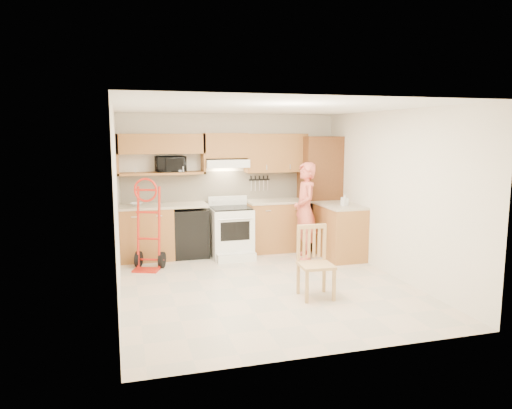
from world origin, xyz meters
name	(u,v)px	position (x,y,z in m)	size (l,w,h in m)	color
floor	(266,286)	(0.00, 0.00, -0.01)	(4.00, 4.50, 0.02)	#C0B6A3
ceiling	(266,107)	(0.00, 0.00, 2.51)	(4.00, 4.50, 0.02)	white
wall_back	(230,183)	(0.00, 2.26, 1.25)	(4.00, 0.02, 2.50)	white
wall_front	(336,230)	(0.00, -2.26, 1.25)	(4.00, 0.02, 2.50)	white
wall_left	(116,205)	(-2.01, 0.00, 1.25)	(0.02, 4.50, 2.50)	white
wall_right	(393,194)	(2.01, 0.00, 1.25)	(0.02, 4.50, 2.50)	white
backsplash	(230,186)	(0.00, 2.23, 1.20)	(3.92, 0.03, 0.55)	beige
lower_cab_left	(146,233)	(-1.55, 1.95, 0.45)	(0.90, 0.60, 0.90)	olive
dishwasher	(190,232)	(-0.80, 1.95, 0.42)	(0.60, 0.60, 0.85)	black
lower_cab_right	(278,226)	(0.83, 1.95, 0.45)	(1.14, 0.60, 0.90)	olive
countertop_left	(163,206)	(-1.25, 1.95, 0.92)	(1.50, 0.63, 0.04)	#BBAB95
countertop_right	(278,201)	(0.83, 1.95, 0.92)	(1.14, 0.63, 0.04)	#BBAB95
cab_return_right	(339,232)	(1.70, 1.15, 0.45)	(0.60, 1.00, 0.90)	olive
countertop_return	(340,205)	(1.70, 1.15, 0.92)	(0.63, 1.00, 0.04)	#BBAB95
pantry_tall	(319,193)	(1.65, 1.95, 1.05)	(0.70, 0.60, 2.10)	brown
upper_cab_left	(161,144)	(-1.25, 2.08, 1.98)	(1.50, 0.33, 0.34)	olive
upper_shelf_mw	(162,173)	(-1.25, 2.08, 1.47)	(1.50, 0.33, 0.04)	olive
upper_cab_center	(225,146)	(-0.12, 2.08, 1.94)	(0.76, 0.33, 0.44)	olive
upper_cab_right	(276,153)	(0.83, 2.08, 1.80)	(1.14, 0.33, 0.70)	olive
range_hood	(226,163)	(-0.12, 2.02, 1.63)	(0.76, 0.46, 0.14)	white
knife_strip	(259,183)	(0.55, 2.21, 1.24)	(0.40, 0.05, 0.29)	black
microwave	(170,164)	(-1.10, 2.08, 1.63)	(0.49, 0.33, 0.27)	black
range	(232,228)	(-0.10, 1.69, 0.52)	(0.70, 0.92, 1.04)	white
person	(305,211)	(1.10, 1.28, 0.84)	(0.61, 0.40, 1.67)	#DA5F4D
hand_truck	(147,229)	(-1.57, 1.30, 0.66)	(0.52, 0.48, 1.32)	red
dining_chair	(316,263)	(0.49, -0.66, 0.47)	(0.43, 0.47, 0.95)	tan
soap_bottle	(345,200)	(1.70, 0.99, 1.05)	(0.10, 0.10, 0.21)	white
bowl	(136,204)	(-1.70, 1.95, 0.97)	(0.20, 0.20, 0.05)	white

